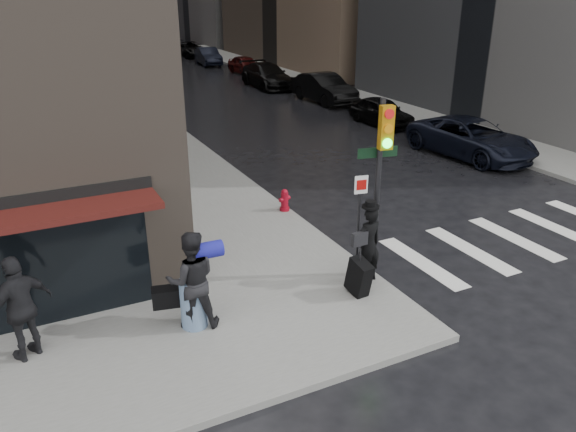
# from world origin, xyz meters

# --- Properties ---
(ground) EXTENTS (140.00, 140.00, 0.00)m
(ground) POSITION_xyz_m (0.00, 0.00, 0.00)
(ground) COLOR black
(ground) RESTS_ON ground
(sidewalk_left) EXTENTS (4.00, 50.00, 0.15)m
(sidewalk_left) POSITION_xyz_m (0.00, 27.00, 0.07)
(sidewalk_left) COLOR slate
(sidewalk_left) RESTS_ON ground
(sidewalk_right) EXTENTS (3.00, 50.00, 0.15)m
(sidewalk_right) POSITION_xyz_m (13.50, 27.00, 0.07)
(sidewalk_right) COLOR slate
(sidewalk_right) RESTS_ON ground
(crosswalk) EXTENTS (8.50, 3.00, 0.01)m
(crosswalk) POSITION_xyz_m (7.50, 1.00, 0.00)
(crosswalk) COLOR silver
(crosswalk) RESTS_ON ground
(man_overcoat) EXTENTS (1.02, 1.04, 1.99)m
(man_overcoat) POSITION_xyz_m (1.49, 0.56, 0.98)
(man_overcoat) COLOR black
(man_overcoat) RESTS_ON ground
(man_jeans) EXTENTS (1.43, 1.00, 2.04)m
(man_jeans) POSITION_xyz_m (-2.51, 0.65, 1.17)
(man_jeans) COLOR black
(man_jeans) RESTS_ON ground
(man_greycoat) EXTENTS (1.27, 1.01, 2.02)m
(man_greycoat) POSITION_xyz_m (-5.50, 1.04, 1.16)
(man_greycoat) COLOR black
(man_greycoat) RESTS_ON ground
(traffic_light) EXTENTS (1.01, 0.55, 4.11)m
(traffic_light) POSITION_xyz_m (1.85, 0.77, 2.80)
(traffic_light) COLOR black
(traffic_light) RESTS_ON ground
(fire_hydrant) EXTENTS (0.39, 0.29, 0.67)m
(fire_hydrant) POSITION_xyz_m (1.80, 5.32, 0.45)
(fire_hydrant) COLOR maroon
(fire_hydrant) RESTS_ON ground
(parked_car_0) EXTENTS (3.01, 5.61, 1.50)m
(parked_car_0) POSITION_xyz_m (11.17, 7.54, 0.75)
(parked_car_0) COLOR black
(parked_car_0) RESTS_ON ground
(parked_car_1) EXTENTS (1.69, 3.93, 1.32)m
(parked_car_1) POSITION_xyz_m (11.10, 13.59, 0.66)
(parked_car_1) COLOR black
(parked_car_1) RESTS_ON ground
(parked_car_2) EXTENTS (1.90, 5.00, 1.63)m
(parked_car_2) POSITION_xyz_m (11.37, 19.64, 0.81)
(parked_car_2) COLOR black
(parked_car_2) RESTS_ON ground
(parked_car_3) EXTENTS (2.23, 5.32, 1.53)m
(parked_car_3) POSITION_xyz_m (10.52, 25.69, 0.77)
(parked_car_3) COLOR black
(parked_car_3) RESTS_ON ground
(parked_car_4) EXTENTS (1.75, 3.98, 1.33)m
(parked_car_4) POSITION_xyz_m (11.47, 31.74, 0.67)
(parked_car_4) COLOR #3D0D0C
(parked_car_4) RESTS_ON ground
(parked_car_5) EXTENTS (1.87, 4.38, 1.41)m
(parked_car_5) POSITION_xyz_m (10.58, 37.79, 0.70)
(parked_car_5) COLOR black
(parked_car_5) RESTS_ON ground
(parked_car_6) EXTENTS (2.66, 5.04, 1.35)m
(parked_car_6) POSITION_xyz_m (10.93, 43.84, 0.68)
(parked_car_6) COLOR black
(parked_car_6) RESTS_ON ground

